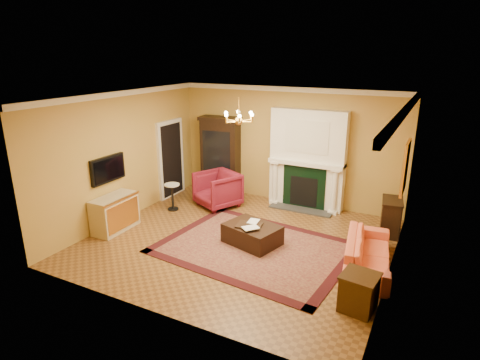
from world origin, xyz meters
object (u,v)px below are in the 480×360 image
Objects in this scene: commode at (115,213)px; coral_sofa at (368,248)px; pedestal_table at (172,195)px; wingback_armchair at (217,188)px; end_table at (359,293)px; console_table at (391,218)px; china_cabinet at (221,157)px; leather_ottoman at (252,234)px.

coral_sofa is at bearing 8.27° from commode.
pedestal_table is at bearing 73.36° from commode.
wingback_armchair reaches higher than end_table.
console_table reaches higher than end_table.
coral_sofa is (5.34, 0.88, -0.01)m from commode.
wingback_armchair is 1.29× the size of console_table.
wingback_armchair is (0.43, -0.94, -0.54)m from china_cabinet.
console_table is at bearing 30.08° from wingback_armchair.
leather_ottoman is at bearing 84.10° from coral_sofa.
leather_ottoman is (1.72, -1.53, -0.28)m from wingback_armchair.
end_table is (5.02, -2.07, -0.11)m from pedestal_table.
wingback_armchair is at bearing -71.60° from china_cabinet.
coral_sofa is (4.90, -0.68, -0.01)m from pedestal_table.
china_cabinet is 1.92× the size of leather_ottoman.
commode is 3.13m from leather_ottoman.
china_cabinet is at bearing 163.98° from console_table.
pedestal_table is 5.18m from console_table.
pedestal_table reaches higher than end_table.
coral_sofa reaches higher than console_table.
china_cabinet reaches higher than pedestal_table.
end_table is at bearing -6.44° from commode.
commode is 6.08m from console_table.
wingback_armchair is at bearing 153.78° from leather_ottoman.
leather_ottoman is (-2.48, -1.80, -0.17)m from console_table.
commode is (-0.43, -1.55, -0.00)m from pedestal_table.
leather_ottoman is (-2.42, 1.28, -0.07)m from end_table.
console_table is at bearing -14.32° from china_cabinet.
console_table is 3.07m from leather_ottoman.
end_table is 2.74m from leather_ottoman.
china_cabinet is at bearing 73.65° from commode.
commode is 5.48m from end_table.
wingback_armchair is at bearing 59.15° from commode.
leather_ottoman is at bearing -16.90° from pedestal_table.
commode reaches higher than leather_ottoman.
console_table is 0.71× the size of leather_ottoman.
china_cabinet reaches higher than commode.
wingback_armchair is 4.27m from coral_sofa.
commode is at bearing -105.59° from pedestal_table.
china_cabinet is 5.08m from coral_sofa.
coral_sofa is (4.45, -2.36, -0.65)m from china_cabinet.
coral_sofa reaches higher than pedestal_table.
coral_sofa is 1.84× the size of leather_ottoman.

